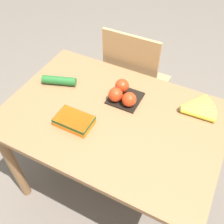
{
  "coord_description": "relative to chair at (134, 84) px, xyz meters",
  "views": [
    {
      "loc": [
        0.43,
        -0.83,
        1.81
      ],
      "look_at": [
        0.0,
        0.0,
        0.8
      ],
      "focal_mm": 42.0,
      "sensor_mm": 36.0,
      "label": 1
    }
  ],
  "objects": [
    {
      "name": "cucumber_near",
      "position": [
        -0.3,
        -0.49,
        0.29
      ],
      "size": [
        0.21,
        0.12,
        0.05
      ],
      "color": "#236028",
      "rests_on": "dining_table"
    },
    {
      "name": "dining_table",
      "position": [
        0.1,
        -0.57,
        0.15
      ],
      "size": [
        1.17,
        0.8,
        0.77
      ],
      "color": "olive",
      "rests_on": "ground_plane"
    },
    {
      "name": "carrot_bag",
      "position": [
        -0.04,
        -0.71,
        0.29
      ],
      "size": [
        0.19,
        0.12,
        0.05
      ],
      "color": "orange",
      "rests_on": "dining_table"
    },
    {
      "name": "ground_plane",
      "position": [
        0.1,
        -0.57,
        -0.5
      ],
      "size": [
        12.0,
        12.0,
        0.0
      ],
      "primitive_type": "plane",
      "color": "#665B51"
    },
    {
      "name": "chair",
      "position": [
        0.0,
        0.0,
        0.0
      ],
      "size": [
        0.42,
        0.4,
        0.98
      ],
      "rotation": [
        0.0,
        0.0,
        3.15
      ],
      "color": "tan",
      "rests_on": "ground_plane"
    },
    {
      "name": "tomato_pack",
      "position": [
        0.1,
        -0.43,
        0.31
      ],
      "size": [
        0.17,
        0.17,
        0.09
      ],
      "color": "black",
      "rests_on": "dining_table"
    },
    {
      "name": "banana_bunch",
      "position": [
        0.5,
        -0.33,
        0.29
      ],
      "size": [
        0.2,
        0.18,
        0.04
      ],
      "color": "brown",
      "rests_on": "dining_table"
    }
  ]
}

